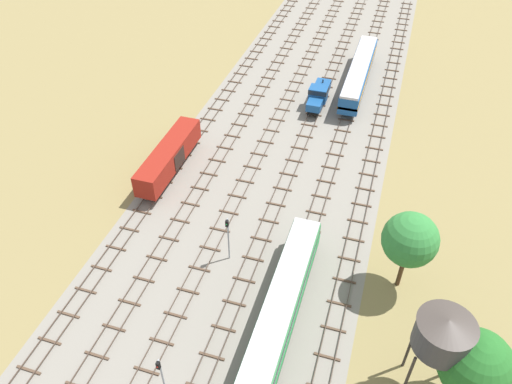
# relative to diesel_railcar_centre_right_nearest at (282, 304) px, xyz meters

# --- Properties ---
(ground_plane) EXTENTS (480.00, 480.00, 0.00)m
(ground_plane) POSITION_rel_diesel_railcar_centre_right_nearest_xyz_m (-7.33, 25.09, -2.60)
(ground_plane) COLOR olive
(ballast_bed) EXTENTS (28.44, 176.00, 0.01)m
(ballast_bed) POSITION_rel_diesel_railcar_centre_right_nearest_xyz_m (-7.33, 25.09, -2.59)
(ballast_bed) COLOR gray
(ballast_bed) RESTS_ON ground
(track_far_left) EXTENTS (2.40, 126.00, 0.29)m
(track_far_left) POSITION_rel_diesel_railcar_centre_right_nearest_xyz_m (-19.55, 26.09, -2.46)
(track_far_left) COLOR #47382D
(track_far_left) RESTS_ON ground
(track_left) EXTENTS (2.40, 126.00, 0.29)m
(track_left) POSITION_rel_diesel_railcar_centre_right_nearest_xyz_m (-14.67, 26.09, -2.46)
(track_left) COLOR #47382D
(track_left) RESTS_ON ground
(track_centre_left) EXTENTS (2.40, 126.00, 0.29)m
(track_centre_left) POSITION_rel_diesel_railcar_centre_right_nearest_xyz_m (-9.78, 26.09, -2.46)
(track_centre_left) COLOR #47382D
(track_centre_left) RESTS_ON ground
(track_centre) EXTENTS (2.40, 126.00, 0.29)m
(track_centre) POSITION_rel_diesel_railcar_centre_right_nearest_xyz_m (-4.89, 26.09, -2.46)
(track_centre) COLOR #47382D
(track_centre) RESTS_ON ground
(track_centre_right) EXTENTS (2.40, 126.00, 0.29)m
(track_centre_right) POSITION_rel_diesel_railcar_centre_right_nearest_xyz_m (-0.00, 26.09, -2.46)
(track_centre_right) COLOR #47382D
(track_centre_right) RESTS_ON ground
(track_right) EXTENTS (2.40, 126.00, 0.29)m
(track_right) POSITION_rel_diesel_railcar_centre_right_nearest_xyz_m (4.89, 26.09, -2.46)
(track_right) COLOR #47382D
(track_right) RESTS_ON ground
(diesel_railcar_centre_right_nearest) EXTENTS (2.96, 20.50, 3.80)m
(diesel_railcar_centre_right_nearest) POSITION_rel_diesel_railcar_centre_right_nearest_xyz_m (0.00, 0.00, 0.00)
(diesel_railcar_centre_right_nearest) COLOR #286638
(diesel_railcar_centre_right_nearest) RESTS_ON ground
(freight_boxcar_far_left_near) EXTENTS (2.87, 14.00, 3.60)m
(freight_boxcar_far_left_near) POSITION_rel_diesel_railcar_centre_right_nearest_xyz_m (-19.55, 17.76, -0.15)
(freight_boxcar_far_left_near) COLOR maroon
(freight_boxcar_far_left_near) RESTS_ON ground
(shunter_loco_centre_mid) EXTENTS (2.74, 8.46, 3.10)m
(shunter_loco_centre_mid) POSITION_rel_diesel_railcar_centre_right_nearest_xyz_m (-4.89, 39.39, -0.59)
(shunter_loco_centre_mid) COLOR #194C8C
(shunter_loco_centre_mid) RESTS_ON ground
(passenger_coach_centre_right_midfar) EXTENTS (2.96, 22.00, 3.80)m
(passenger_coach_centre_right_midfar) POSITION_rel_diesel_railcar_centre_right_nearest_xyz_m (-0.00, 47.11, 0.02)
(passenger_coach_centre_right_midfar) COLOR #194C8C
(passenger_coach_centre_right_midfar) RESTS_ON ground
(water_tower) EXTENTS (4.48, 4.48, 9.61)m
(water_tower) POSITION_rel_diesel_railcar_centre_right_nearest_xyz_m (12.96, -2.77, 5.29)
(water_tower) COLOR #2D2826
(water_tower) RESTS_ON ground
(signal_post_nearest) EXTENTS (0.28, 0.47, 5.80)m
(signal_post_nearest) POSITION_rel_diesel_railcar_centre_right_nearest_xyz_m (-7.33, 5.94, 1.06)
(signal_post_nearest) COLOR gray
(signal_post_nearest) RESTS_ON ground
(signal_post_near) EXTENTS (0.28, 0.47, 5.07)m
(signal_post_near) POSITION_rel_diesel_railcar_centre_right_nearest_xyz_m (-7.33, -9.70, 0.64)
(signal_post_near) COLOR gray
(signal_post_near) RESTS_ON ground
(lineside_tree_0) EXTENTS (5.71, 5.71, 8.50)m
(lineside_tree_0) POSITION_rel_diesel_railcar_centre_right_nearest_xyz_m (15.81, -3.17, 3.02)
(lineside_tree_0) COLOR #4C331E
(lineside_tree_0) RESTS_ON ground
(lineside_tree_1) EXTENTS (5.30, 5.30, 9.13)m
(lineside_tree_1) POSITION_rel_diesel_railcar_centre_right_nearest_xyz_m (10.06, 7.80, 3.86)
(lineside_tree_1) COLOR #4C331E
(lineside_tree_1) RESTS_ON ground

